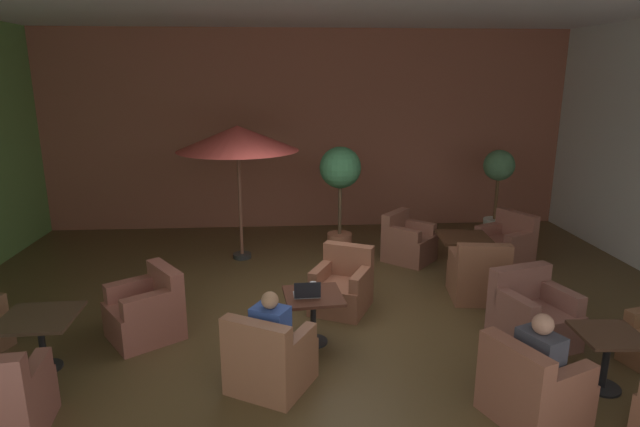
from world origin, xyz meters
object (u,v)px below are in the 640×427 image
(armchair_front_right_south, at_px, (408,243))
(cafe_table_mid_center, at_px, (40,327))
(cafe_table_front_right, at_px, (464,244))
(armchair_rear_right_north, at_px, (532,317))
(armchair_front_right_north, at_px, (478,277))
(cafe_table_rear_right, at_px, (608,348))
(patron_blue_shirt, at_px, (270,324))
(cafe_table_front_left, at_px, (313,305))
(potted_tree_mid_left, at_px, (340,178))
(iced_drink_cup, at_px, (313,286))
(armchair_front_right_east, at_px, (506,245))
(armchair_mid_center_east, at_px, (147,312))
(patron_with_friend, at_px, (540,351))
(armchair_front_left_north, at_px, (342,287))
(potted_tree_left_corner, at_px, (498,182))
(armchair_rear_right_east, at_px, (532,388))
(armchair_front_left_east, at_px, (270,360))
(patio_umbrella_tall_red, at_px, (238,139))
(open_laptop, at_px, (307,293))

(armchair_front_right_south, distance_m, cafe_table_mid_center, 5.75)
(cafe_table_front_right, distance_m, armchair_rear_right_north, 2.30)
(armchair_front_right_north, relative_size, cafe_table_rear_right, 1.38)
(cafe_table_front_right, xyz_separation_m, patron_blue_shirt, (-3.04, -3.01, 0.21))
(cafe_table_front_left, distance_m, patron_blue_shirt, 1.02)
(potted_tree_mid_left, height_order, iced_drink_cup, potted_tree_mid_left)
(cafe_table_front_left, height_order, armchair_rear_right_north, armchair_rear_right_north)
(armchair_front_right_east, height_order, cafe_table_mid_center, armchair_front_right_east)
(armchair_rear_right_north, bearing_deg, iced_drink_cup, 174.13)
(armchair_front_right_east, relative_size, armchair_mid_center_east, 0.97)
(cafe_table_front_right, bearing_deg, armchair_rear_right_north, -88.38)
(iced_drink_cup, bearing_deg, armchair_front_right_south, 56.28)
(patron_with_friend, bearing_deg, potted_tree_mid_left, 104.67)
(armchair_front_left_north, height_order, armchair_rear_right_north, armchair_rear_right_north)
(armchair_front_right_south, bearing_deg, potted_tree_left_corner, 28.90)
(armchair_rear_right_north, bearing_deg, potted_tree_mid_left, 118.36)
(armchair_rear_right_east, bearing_deg, armchair_rear_right_north, 64.67)
(armchair_front_right_south, bearing_deg, armchair_rear_right_east, -88.06)
(armchair_front_right_east, xyz_separation_m, cafe_table_rear_right, (-0.55, -3.76, 0.15))
(armchair_mid_center_east, distance_m, armchair_rear_right_north, 4.67)
(cafe_table_mid_center, bearing_deg, patron_with_friend, -13.37)
(potted_tree_left_corner, bearing_deg, cafe_table_mid_center, -147.68)
(armchair_front_left_east, distance_m, cafe_table_front_right, 4.32)
(armchair_front_left_north, distance_m, patio_umbrella_tall_red, 3.22)
(cafe_table_front_left, xyz_separation_m, armchair_front_right_east, (3.46, 2.60, -0.17))
(armchair_front_left_east, xyz_separation_m, armchair_front_right_south, (2.30, 3.71, 0.01))
(cafe_table_front_right, xyz_separation_m, armchair_front_right_east, (0.90, 0.46, -0.17))
(iced_drink_cup, bearing_deg, armchair_rear_right_north, -5.87)
(armchair_front_left_north, relative_size, patron_with_friend, 1.57)
(armchair_rear_right_north, bearing_deg, armchair_rear_right_east, -115.33)
(cafe_table_rear_right, xyz_separation_m, armchair_rear_right_north, (-0.29, 1.01, -0.13))
(cafe_table_mid_center, height_order, iced_drink_cup, iced_drink_cup)
(armchair_front_right_north, bearing_deg, armchair_mid_center_east, -169.33)
(armchair_mid_center_east, bearing_deg, armchair_front_right_south, 33.34)
(armchair_rear_right_north, height_order, armchair_rear_right_east, armchair_rear_right_north)
(cafe_table_front_left, distance_m, armchair_rear_right_north, 2.63)
(armchair_front_right_south, distance_m, potted_tree_left_corner, 2.40)
(cafe_table_front_left, distance_m, patron_with_friend, 2.54)
(armchair_front_right_east, distance_m, open_laptop, 4.44)
(cafe_table_front_left, height_order, armchair_front_right_south, armchair_front_right_south)
(cafe_table_rear_right, bearing_deg, armchair_front_right_north, 101.97)
(armchair_front_right_north, xyz_separation_m, patron_blue_shirt, (-2.91, -2.00, 0.37))
(armchair_front_right_south, bearing_deg, armchair_mid_center_east, -146.66)
(cafe_table_mid_center, height_order, open_laptop, open_laptop)
(armchair_front_left_east, distance_m, armchair_front_right_south, 4.37)
(potted_tree_left_corner, bearing_deg, patron_with_friend, -108.13)
(patio_umbrella_tall_red, distance_m, potted_tree_mid_left, 1.95)
(armchair_front_left_east, bearing_deg, cafe_table_mid_center, 167.98)
(cafe_table_front_right, height_order, cafe_table_mid_center, same)
(armchair_front_right_east, bearing_deg, cafe_table_front_left, -143.12)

